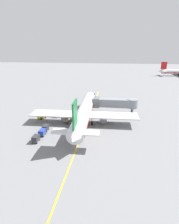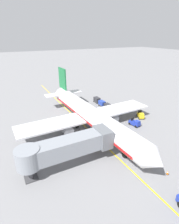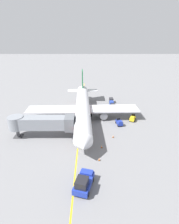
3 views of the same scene
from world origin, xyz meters
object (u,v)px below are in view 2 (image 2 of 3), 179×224
(baggage_cart_third_in_train, at_px, (97,99))
(ground_crew_wing_walker, at_px, (103,116))
(safety_cone_nose_left, at_px, (146,140))
(jet_bridge, at_px, (67,147))
(parked_airliner, at_px, (90,115))
(baggage_tug_trailing, at_px, (141,115))
(safety_cone_nose_right, at_px, (151,156))
(safety_cone_wing_tip, at_px, (168,173))
(baggage_cart_front, at_px, (108,106))
(baggage_tug_lead, at_px, (135,123))
(baggage_cart_second_in_train, at_px, (102,103))

(baggage_cart_third_in_train, relative_size, ground_crew_wing_walker, 1.72)
(safety_cone_nose_left, bearing_deg, jet_bridge, -1.56)
(parked_airliner, xyz_separation_m, baggage_tug_trailing, (-13.25, 1.08, -2.47))
(safety_cone_nose_right, bearing_deg, baggage_tug_trailing, -126.07)
(ground_crew_wing_walker, bearing_deg, safety_cone_nose_left, 101.74)
(jet_bridge, relative_size, safety_cone_wing_tip, 24.32)
(jet_bridge, distance_m, safety_cone_wing_tip, 15.07)
(safety_cone_nose_left, relative_size, safety_cone_nose_right, 1.00)
(jet_bridge, bearing_deg, safety_cone_nose_left, 178.44)
(parked_airliner, xyz_separation_m, baggage_cart_front, (-9.08, -7.02, -2.24))
(ground_crew_wing_walker, bearing_deg, safety_cone_nose_right, 88.65)
(safety_cone_wing_tip, bearing_deg, baggage_tug_lead, -112.65)
(baggage_cart_second_in_train, bearing_deg, baggage_tug_trailing, 111.75)
(parked_airliner, distance_m, ground_crew_wing_walker, 5.54)
(safety_cone_nose_left, bearing_deg, parked_airliner, -53.76)
(baggage_tug_trailing, distance_m, baggage_cart_second_in_train, 11.67)
(baggage_tug_trailing, xyz_separation_m, baggage_cart_third_in_train, (4.07, -14.13, 0.24))
(ground_crew_wing_walker, xyz_separation_m, safety_cone_wing_tip, (1.07, 19.70, -0.66))
(baggage_tug_lead, height_order, baggage_cart_second_in_train, baggage_tug_lead)
(baggage_cart_front, relative_size, baggage_cart_third_in_train, 1.00)
(baggage_cart_second_in_train, bearing_deg, baggage_cart_third_in_train, -94.41)
(parked_airliner, height_order, baggage_tug_lead, parked_airliner)
(baggage_cart_third_in_train, distance_m, ground_crew_wing_walker, 11.79)
(ground_crew_wing_walker, distance_m, safety_cone_nose_right, 15.73)
(jet_bridge, distance_m, baggage_tug_trailing, 23.49)
(baggage_tug_lead, height_order, safety_cone_nose_right, baggage_tug_lead)
(parked_airliner, distance_m, baggage_cart_third_in_train, 16.12)
(baggage_tug_lead, height_order, safety_cone_wing_tip, baggage_tug_lead)
(baggage_cart_third_in_train, xyz_separation_m, safety_cone_nose_left, (2.17, 22.62, -0.66))
(ground_crew_wing_walker, bearing_deg, baggage_tug_trailing, 159.34)
(jet_bridge, relative_size, baggage_tug_lead, 5.39)
(baggage_cart_third_in_train, bearing_deg, baggage_cart_second_in_train, 85.59)
(parked_airliner, distance_m, baggage_tug_trailing, 13.53)
(safety_cone_nose_right, relative_size, safety_cone_wing_tip, 1.00)
(parked_airliner, bearing_deg, baggage_cart_third_in_train, -125.14)
(parked_airliner, height_order, ground_crew_wing_walker, parked_airliner)
(baggage_tug_trailing, relative_size, safety_cone_nose_left, 4.70)
(jet_bridge, relative_size, baggage_cart_second_in_train, 4.93)
(baggage_cart_front, bearing_deg, baggage_tug_trailing, 117.26)
(safety_cone_nose_left, distance_m, safety_cone_wing_tip, 8.67)
(baggage_cart_second_in_train, xyz_separation_m, safety_cone_wing_tip, (5.43, 27.26, -0.66))
(parked_airliner, bearing_deg, ground_crew_wing_walker, -154.29)
(jet_bridge, relative_size, baggage_cart_front, 4.93)
(baggage_cart_front, xyz_separation_m, ground_crew_wing_walker, (4.51, 4.83, 0.00))
(safety_cone_nose_right, xyz_separation_m, safety_cone_wing_tip, (0.70, 3.99, 0.00))
(jet_bridge, xyz_separation_m, baggage_cart_third_in_train, (-17.82, -22.19, -2.51))
(safety_cone_nose_right, bearing_deg, parked_airliner, -72.74)
(parked_airliner, distance_m, baggage_cart_second_in_train, 13.42)
(safety_cone_nose_right, bearing_deg, jet_bridge, -18.80)
(parked_airliner, relative_size, ground_crew_wing_walker, 22.07)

